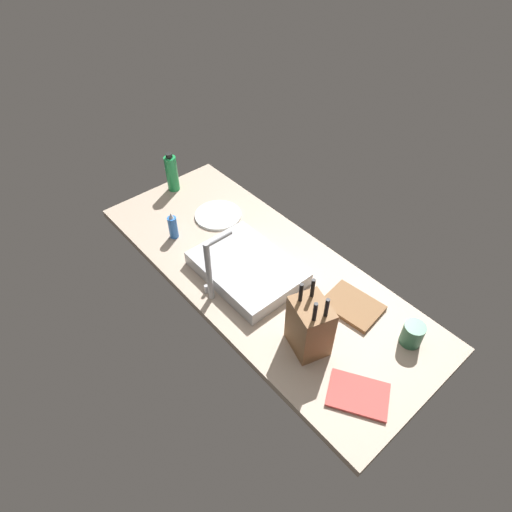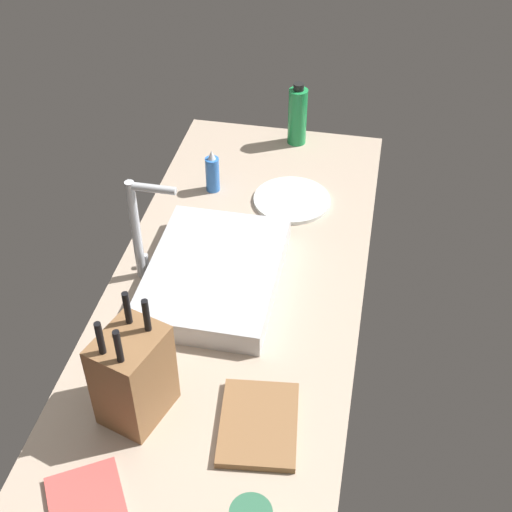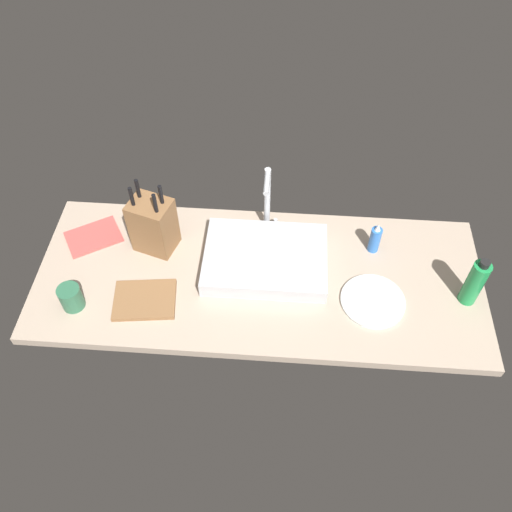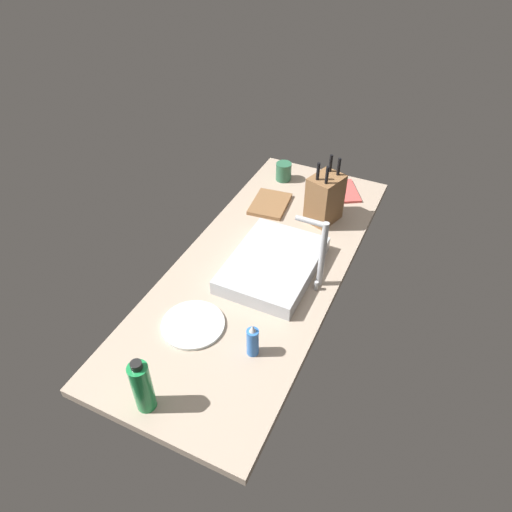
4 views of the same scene
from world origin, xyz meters
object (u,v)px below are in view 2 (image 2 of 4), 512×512
sink_basin (214,274)px  water_bottle (298,116)px  soap_bottle (212,173)px  faucet (140,224)px  cutting_board (259,424)px  knife_block (133,375)px  dinner_plate (292,200)px

sink_basin → water_bottle: (72.44, -10.43, 6.76)cm
soap_bottle → faucet: bearing=169.0°
sink_basin → water_bottle: water_bottle is taller
cutting_board → soap_bottle: soap_bottle is taller
faucet → knife_block: size_ratio=0.98×
water_bottle → dinner_plate: (-33.37, -3.74, -9.31)cm
cutting_board → water_bottle: (114.02, 9.40, 9.01)cm
faucet → dinner_plate: bearing=-39.4°
dinner_plate → sink_basin: bearing=160.1°
water_bottle → cutting_board: bearing=-175.3°
soap_bottle → cutting_board: bearing=-159.8°
water_bottle → dinner_plate: water_bottle is taller
cutting_board → water_bottle: water_bottle is taller
knife_block → water_bottle: bearing=9.1°
soap_bottle → dinner_plate: (-1.46, -24.54, -5.42)cm
faucet → cutting_board: bearing=-137.1°
cutting_board → dinner_plate: cutting_board is taller
faucet → soap_bottle: bearing=-11.0°
sink_basin → dinner_plate: (39.08, -14.18, -2.55)cm
sink_basin → water_bottle: bearing=-8.2°
faucet → cutting_board: faucet is taller
water_bottle → dinner_plate: 34.84cm
cutting_board → knife_block: bearing=91.3°
sink_basin → water_bottle: size_ratio=2.12×
sink_basin → soap_bottle: 41.94cm
faucet → cutting_board: size_ratio=1.37×
knife_block → soap_bottle: 82.96cm
knife_block → sink_basin: bearing=8.7°
sink_basin → faucet: 23.06cm
cutting_board → water_bottle: size_ratio=1.02×
sink_basin → dinner_plate: 41.65cm
soap_bottle → water_bottle: water_bottle is taller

